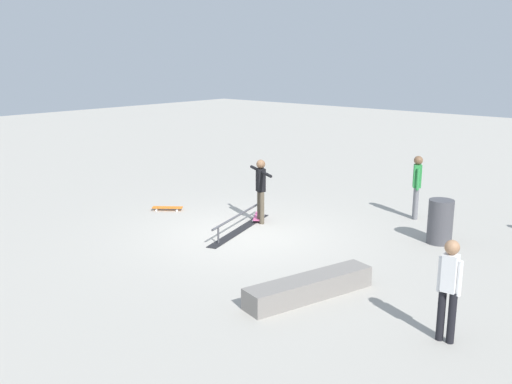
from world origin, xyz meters
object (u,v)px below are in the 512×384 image
(loose_skateboard_orange, at_px, (167,208))
(grind_rail, at_px, (240,223))
(skater_main, at_px, (261,187))
(skateboard_main, at_px, (258,216))
(trash_bin, at_px, (440,222))
(bystander_white_shirt, at_px, (449,285))
(bystander_green_shirt, at_px, (417,184))
(skate_ledge, at_px, (310,287))

(loose_skateboard_orange, bearing_deg, grind_rail, -39.19)
(skater_main, distance_m, skateboard_main, 0.90)
(grind_rail, bearing_deg, loose_skateboard_orange, -107.47)
(skater_main, distance_m, trash_bin, 4.20)
(bystander_white_shirt, relative_size, trash_bin, 1.57)
(loose_skateboard_orange, xyz_separation_m, trash_bin, (-2.16, 6.56, 0.41))
(bystander_green_shirt, xyz_separation_m, loose_skateboard_orange, (3.60, -5.28, -0.83))
(skateboard_main, height_order, loose_skateboard_orange, same)
(trash_bin, bearing_deg, skater_main, -70.23)
(skater_main, height_order, loose_skateboard_orange, skater_main)
(grind_rail, height_order, loose_skateboard_orange, grind_rail)
(skateboard_main, bearing_deg, bystander_white_shirt, 28.54)
(skater_main, relative_size, trash_bin, 1.62)
(grind_rail, xyz_separation_m, skateboard_main, (-0.97, -0.27, -0.10))
(skateboard_main, distance_m, loose_skateboard_orange, 2.55)
(grind_rail, relative_size, skate_ledge, 1.15)
(skateboard_main, relative_size, bystander_green_shirt, 0.48)
(grind_rail, xyz_separation_m, bystander_green_shirt, (-3.62, 2.64, 0.73))
(skateboard_main, xyz_separation_m, trash_bin, (-1.21, 4.18, 0.41))
(grind_rail, xyz_separation_m, bystander_white_shirt, (2.00, 5.85, 0.68))
(bystander_green_shirt, distance_m, loose_skateboard_orange, 6.45)
(skater_main, relative_size, bystander_white_shirt, 1.03)
(grind_rail, distance_m, trash_bin, 4.49)
(skate_ledge, height_order, bystander_white_shirt, bystander_white_shirt)
(bystander_white_shirt, bearing_deg, skateboard_main, 149.50)
(skater_main, height_order, bystander_green_shirt, bystander_green_shirt)
(bystander_white_shirt, xyz_separation_m, trash_bin, (-4.17, -1.93, -0.38))
(trash_bin, bearing_deg, skate_ledge, -5.85)
(skate_ledge, relative_size, skateboard_main, 3.19)
(bystander_white_shirt, distance_m, bystander_green_shirt, 6.46)
(loose_skateboard_orange, bearing_deg, bystander_green_shirt, -4.53)
(skateboard_main, bearing_deg, grind_rail, -20.14)
(skate_ledge, distance_m, loose_skateboard_orange, 6.46)
(grind_rail, height_order, trash_bin, trash_bin)
(skateboard_main, distance_m, trash_bin, 4.38)
(skate_ledge, bearing_deg, skater_main, -128.58)
(grind_rail, distance_m, skateboard_main, 1.01)
(loose_skateboard_orange, bearing_deg, skate_ledge, -57.29)
(skateboard_main, height_order, bystander_white_shirt, bystander_white_shirt)
(bystander_white_shirt, bearing_deg, skater_main, 150.14)
(skate_ledge, bearing_deg, bystander_white_shirt, 90.84)
(skater_main, bearing_deg, bystander_white_shirt, -177.45)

